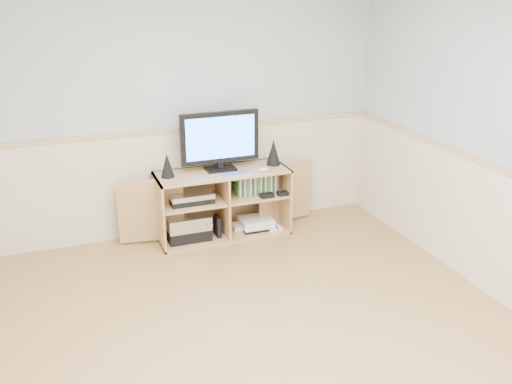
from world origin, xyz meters
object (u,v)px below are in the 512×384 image
at_px(game_consoles, 255,223).
at_px(monitor, 220,139).
at_px(media_cabinet, 221,201).
at_px(keyboard, 236,174).

bearing_deg(game_consoles, monitor, 169.37).
height_order(media_cabinet, monitor, monitor).
height_order(keyboard, game_consoles, keyboard).
height_order(monitor, game_consoles, monitor).
bearing_deg(media_cabinet, monitor, -90.00).
bearing_deg(keyboard, game_consoles, 20.52).
relative_size(media_cabinet, keyboard, 7.18).
distance_m(media_cabinet, keyboard, 0.39).
xyz_separation_m(monitor, game_consoles, (0.32, -0.06, -0.88)).
relative_size(media_cabinet, monitor, 2.62).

